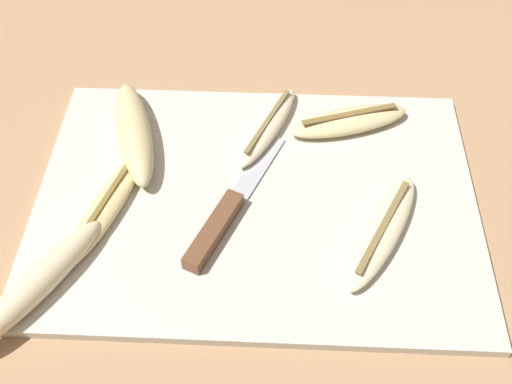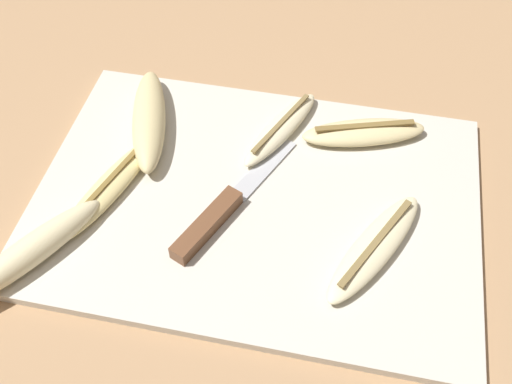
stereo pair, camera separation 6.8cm
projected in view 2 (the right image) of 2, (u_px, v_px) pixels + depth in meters
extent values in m
plane|color=tan|center=(256.00, 204.00, 0.70)|extent=(4.00, 4.00, 0.00)
cube|color=beige|center=(256.00, 201.00, 0.70)|extent=(0.51, 0.36, 0.01)
cube|color=brown|center=(207.00, 225.00, 0.66)|extent=(0.06, 0.10, 0.02)
cube|color=#B7BABF|center=(263.00, 168.00, 0.72)|extent=(0.06, 0.11, 0.00)
ellipsoid|color=beige|center=(375.00, 247.00, 0.64)|extent=(0.11, 0.17, 0.02)
cube|color=olive|center=(376.00, 242.00, 0.63)|extent=(0.07, 0.13, 0.00)
ellipsoid|color=beige|center=(149.00, 119.00, 0.75)|extent=(0.09, 0.18, 0.03)
ellipsoid|color=beige|center=(364.00, 132.00, 0.74)|extent=(0.16, 0.09, 0.02)
cube|color=olive|center=(365.00, 126.00, 0.73)|extent=(0.12, 0.04, 0.00)
ellipsoid|color=#EDD689|center=(109.00, 188.00, 0.69)|extent=(0.08, 0.18, 0.02)
cube|color=olive|center=(107.00, 182.00, 0.68)|extent=(0.05, 0.14, 0.00)
ellipsoid|color=beige|center=(30.00, 251.00, 0.63)|extent=(0.12, 0.17, 0.03)
ellipsoid|color=beige|center=(281.00, 129.00, 0.75)|extent=(0.09, 0.15, 0.02)
cube|color=olive|center=(281.00, 123.00, 0.74)|extent=(0.05, 0.11, 0.00)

